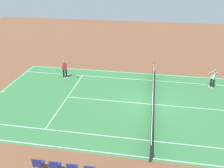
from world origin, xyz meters
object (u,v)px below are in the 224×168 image
at_px(tennis_ball, 111,82).
at_px(spectator_chair_5, 55,166).
at_px(tennis_player_near, 65,68).
at_px(spectator_chair_6, 38,164).
at_px(tennis_player_far, 213,77).
at_px(spectator_chair_4, 72,168).
at_px(tennis_net, 152,98).

distance_m(tennis_ball, spectator_chair_5, 10.47).
bearing_deg(tennis_player_near, tennis_ball, 176.62).
distance_m(tennis_player_near, spectator_chair_6, 10.97).
height_order(tennis_player_far, spectator_chair_4, tennis_player_far).
bearing_deg(tennis_ball, tennis_player_far, -177.03).
relative_size(tennis_player_near, spectator_chair_6, 1.93).
height_order(tennis_ball, spectator_chair_5, spectator_chair_5).
distance_m(tennis_net, spectator_chair_4, 8.16).
bearing_deg(tennis_net, tennis_ball, -40.75).
bearing_deg(tennis_ball, tennis_net, 139.25).
distance_m(tennis_net, spectator_chair_5, 8.56).
distance_m(spectator_chair_5, spectator_chair_6, 0.84).
height_order(tennis_player_near, spectator_chair_6, tennis_player_near).
height_order(tennis_ball, spectator_chair_6, spectator_chair_6).
bearing_deg(spectator_chair_5, spectator_chair_4, 180.00).
distance_m(tennis_net, tennis_player_far, 5.96).
height_order(tennis_player_near, tennis_ball, tennis_player_near).
xyz_separation_m(spectator_chair_4, spectator_chair_6, (1.68, 0.00, 0.00)).
distance_m(tennis_player_far, spectator_chair_6, 14.80).
bearing_deg(tennis_player_near, spectator_chair_4, 111.34).
xyz_separation_m(spectator_chair_4, spectator_chair_5, (0.84, 0.00, 0.00)).
bearing_deg(tennis_player_far, tennis_player_near, 0.86).
relative_size(tennis_net, spectator_chair_4, 13.30).
distance_m(tennis_player_far, spectator_chair_4, 13.72).
bearing_deg(tennis_player_far, tennis_net, 36.39).
distance_m(tennis_net, spectator_chair_6, 9.03).
bearing_deg(spectator_chair_4, spectator_chair_6, 0.00).
relative_size(tennis_player_near, spectator_chair_4, 1.93).
bearing_deg(spectator_chair_6, tennis_player_near, -76.87).
xyz_separation_m(tennis_net, tennis_player_far, (-4.78, -3.53, 0.44)).
xyz_separation_m(tennis_net, tennis_ball, (3.59, -3.09, -0.46)).
relative_size(tennis_net, tennis_player_far, 6.89).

